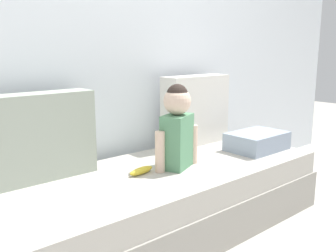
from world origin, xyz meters
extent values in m
plane|color=#B2ADA3|center=(0.00, 0.00, 0.00)|extent=(12.00, 12.00, 0.00)
cube|color=silver|center=(0.00, 0.54, 1.14)|extent=(5.30, 0.10, 2.27)
cube|color=#9C978F|center=(0.00, 0.00, 0.12)|extent=(2.10, 0.81, 0.24)
cube|color=#B7B2A8|center=(0.00, 0.00, 0.31)|extent=(2.04, 0.79, 0.14)
cube|color=#99A393|center=(-0.58, 0.31, 0.62)|extent=(0.57, 0.16, 0.46)
cube|color=silver|center=(0.58, 0.31, 0.63)|extent=(0.54, 0.16, 0.50)
cube|color=#568E66|center=(0.09, -0.03, 0.54)|extent=(0.24, 0.20, 0.31)
sphere|color=beige|center=(0.09, -0.03, 0.78)|extent=(0.16, 0.16, 0.16)
sphere|color=#2D231E|center=(0.09, -0.03, 0.82)|extent=(0.12, 0.12, 0.12)
cylinder|color=beige|center=(-0.04, -0.03, 0.50)|extent=(0.06, 0.06, 0.24)
cylinder|color=beige|center=(0.22, -0.03, 0.50)|extent=(0.06, 0.06, 0.24)
ellipsoid|color=yellow|center=(-0.14, 0.01, 0.41)|extent=(0.17, 0.07, 0.04)
cube|color=#8E9EB2|center=(0.77, -0.10, 0.45)|extent=(0.40, 0.28, 0.12)
camera|label=1|loc=(-1.35, -1.60, 1.08)|focal=40.42mm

